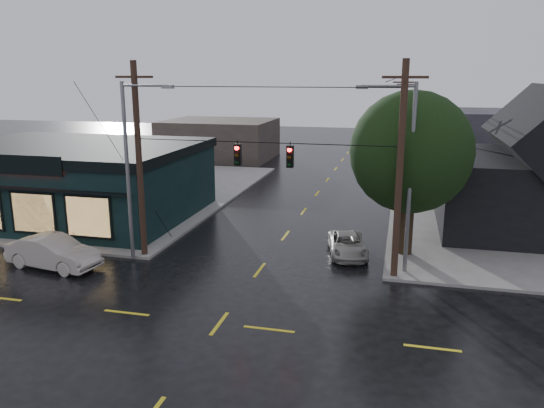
% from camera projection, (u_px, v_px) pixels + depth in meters
% --- Properties ---
extents(ground_plane, '(160.00, 160.00, 0.00)m').
position_uv_depth(ground_plane, '(219.00, 324.00, 20.69)').
color(ground_plane, black).
extents(sidewalk_nw, '(28.00, 28.00, 0.15)m').
position_uv_depth(sidewalk_nw, '(72.00, 190.00, 44.19)').
color(sidewalk_nw, gray).
rests_on(sidewalk_nw, ground).
extents(pizza_shop, '(16.30, 12.34, 4.90)m').
position_uv_depth(pizza_shop, '(72.00, 180.00, 35.78)').
color(pizza_shop, black).
rests_on(pizza_shop, ground).
extents(corner_tree, '(6.29, 6.29, 8.61)m').
position_uv_depth(corner_tree, '(411.00, 152.00, 27.10)').
color(corner_tree, black).
rests_on(corner_tree, ground).
extents(utility_pole_nw, '(2.00, 0.32, 10.15)m').
position_uv_depth(utility_pole_nw, '(145.00, 256.00, 28.33)').
color(utility_pole_nw, black).
rests_on(utility_pole_nw, ground).
extents(utility_pole_ne, '(2.00, 0.32, 10.15)m').
position_uv_depth(utility_pole_ne, '(393.00, 278.00, 25.30)').
color(utility_pole_ne, black).
rests_on(utility_pole_ne, ground).
extents(utility_pole_far_a, '(2.00, 0.32, 9.65)m').
position_uv_depth(utility_pole_far_a, '(399.00, 188.00, 45.58)').
color(utility_pole_far_a, black).
rests_on(utility_pole_far_a, ground).
extents(utility_pole_far_b, '(2.00, 0.32, 9.15)m').
position_uv_depth(utility_pole_far_b, '(401.00, 154.00, 64.44)').
color(utility_pole_far_b, black).
rests_on(utility_pole_far_b, ground).
extents(utility_pole_far_c, '(2.00, 0.32, 9.15)m').
position_uv_depth(utility_pole_far_c, '(403.00, 136.00, 83.30)').
color(utility_pole_far_c, black).
rests_on(utility_pole_far_c, ground).
extents(span_signal_assembly, '(13.00, 0.48, 1.23)m').
position_uv_depth(span_signal_assembly, '(264.00, 155.00, 25.44)').
color(span_signal_assembly, black).
rests_on(span_signal_assembly, ground).
extents(streetlight_nw, '(5.40, 0.30, 9.15)m').
position_uv_depth(streetlight_nw, '(133.00, 260.00, 27.74)').
color(streetlight_nw, slate).
rests_on(streetlight_nw, ground).
extents(streetlight_ne, '(5.40, 0.30, 9.15)m').
position_uv_depth(streetlight_ne, '(404.00, 274.00, 25.85)').
color(streetlight_ne, slate).
rests_on(streetlight_ne, ground).
extents(bg_building_west, '(12.00, 10.00, 4.40)m').
position_uv_depth(bg_building_west, '(220.00, 139.00, 61.14)').
color(bg_building_west, '#3D302C').
rests_on(bg_building_west, ground).
extents(bg_building_east, '(14.00, 12.00, 5.60)m').
position_uv_depth(bg_building_east, '(490.00, 136.00, 58.73)').
color(bg_building_east, '#232227').
rests_on(bg_building_east, ground).
extents(sedan_cream, '(5.14, 2.46, 1.63)m').
position_uv_depth(sedan_cream, '(53.00, 252.00, 26.50)').
color(sedan_cream, '#B4AC9E').
rests_on(sedan_cream, ground).
extents(suv_silver, '(2.74, 4.45, 1.15)m').
position_uv_depth(suv_silver, '(347.00, 245.00, 28.42)').
color(suv_silver, '#9B968F').
rests_on(suv_silver, ground).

